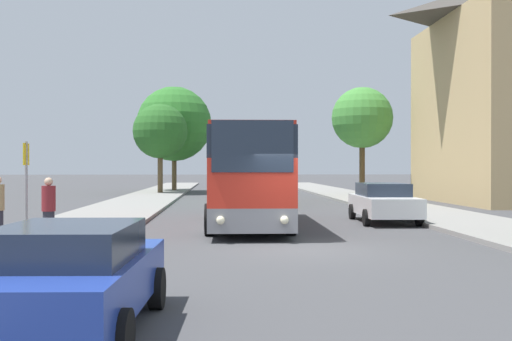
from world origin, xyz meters
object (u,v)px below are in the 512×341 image
bus_front (248,175)px  tree_left_near (174,124)px  pedestrian_waiting_near (49,209)px  tree_right_near (362,118)px  bus_stop_sign (26,179)px  parked_car_left_curb (70,276)px  parked_car_right_near (383,202)px  bus_middle (236,171)px  tree_left_far (160,131)px

bus_front → tree_left_near: size_ratio=1.16×
pedestrian_waiting_near → tree_right_near: 30.59m
bus_stop_sign → parked_car_left_curb: bearing=-69.1°
bus_stop_sign → tree_right_near: tree_right_near is taller
parked_car_left_curb → tree_left_near: size_ratio=0.48×
parked_car_right_near → tree_left_near: bearing=-67.9°
parked_car_right_near → tree_right_near: bearing=-98.7°
parked_car_left_curb → bus_middle: bearing=86.5°
tree_left_far → pedestrian_waiting_near: bearing=-89.7°
bus_front → tree_left_far: bearing=103.9°
bus_stop_sign → tree_left_near: bearing=87.8°
bus_front → parked_car_left_curb: size_ratio=2.41×
parked_car_right_near → pedestrian_waiting_near: (-10.82, -6.49, 0.22)m
bus_stop_sign → pedestrian_waiting_near: bus_stop_sign is taller
parked_car_left_curb → bus_stop_sign: bus_stop_sign is taller
bus_front → tree_right_near: size_ratio=1.32×
bus_front → tree_right_near: (9.18, 21.01, 3.81)m
tree_left_near → tree_right_near: tree_left_near is taller
bus_middle → tree_left_near: size_ratio=1.17×
bus_front → tree_left_near: tree_left_near is taller
bus_front → pedestrian_waiting_near: (-5.55, -5.39, -0.83)m
parked_car_left_curb → bus_front: bearing=80.5°
bus_front → tree_left_far: 25.82m
bus_middle → parked_car_left_curb: bearing=-95.4°
bus_front → bus_middle: bus_middle is taller
bus_front → tree_left_near: bearing=100.6°
parked_car_right_near → tree_right_near: 20.88m
bus_front → parked_car_left_curb: 14.15m
tree_right_near → bus_middle: bearing=-141.8°
pedestrian_waiting_near → tree_right_near: (14.73, 26.41, 4.65)m
bus_stop_sign → pedestrian_waiting_near: size_ratio=1.58×
pedestrian_waiting_near → tree_left_near: size_ratio=0.19×
bus_front → tree_left_far: size_ratio=1.49×
bus_front → bus_stop_sign: (-6.31, -4.82, -0.03)m
bus_front → bus_middle: bearing=91.5°
parked_car_right_near → tree_right_near: tree_right_near is taller
tree_left_near → parked_car_left_curb: bearing=-87.2°
parked_car_right_near → pedestrian_waiting_near: pedestrian_waiting_near is taller
tree_right_near → pedestrian_waiting_near: bearing=-119.1°
parked_car_left_curb → bus_stop_sign: size_ratio=1.58×
bus_front → parked_car_right_near: bearing=12.8°
pedestrian_waiting_near → parked_car_right_near: bearing=60.8°
parked_car_right_near → tree_left_near: size_ratio=0.54×
parked_car_left_curb → pedestrian_waiting_near: pedestrian_waiting_near is taller
bus_stop_sign → tree_right_near: (15.49, 25.84, 3.85)m
bus_front → pedestrian_waiting_near: 7.78m
tree_left_far → tree_right_near: size_ratio=0.89×
bus_stop_sign → tree_left_far: 29.99m
tree_right_near → parked_car_right_near: bearing=-101.1°
parked_car_left_curb → tree_right_near: bearing=73.2°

